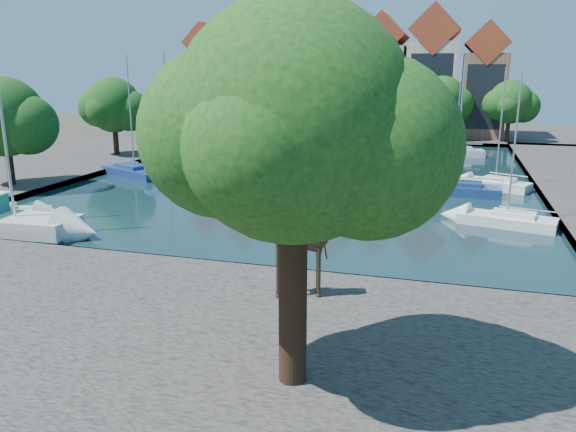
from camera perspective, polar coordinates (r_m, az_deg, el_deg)
name	(u,v)px	position (r m, az deg, el deg)	size (l,w,h in m)	color
ground	(193,268)	(27.30, -9.66, -5.19)	(160.00, 160.00, 0.00)	#38332B
water_basin	(312,176)	(49.24, 2.47, 4.03)	(38.00, 50.00, 0.08)	black
near_quay	(108,325)	(21.63, -17.84, -10.52)	(50.00, 14.00, 0.50)	#554F49
far_quay	(366,134)	(80.33, 7.98, 8.25)	(60.00, 16.00, 0.50)	#554F49
left_quay	(68,161)	(60.14, -21.44, 5.20)	(14.00, 52.00, 0.50)	#554F49
plane_tree	(297,131)	(14.60, 0.96, 8.62)	(8.32, 6.40, 10.62)	#332114
townhouse_west_end	(213,81)	(86.19, -7.58, 13.44)	(5.44, 9.18, 14.93)	#926650
townhouse_west_mid	(251,75)	(83.96, -3.73, 14.10)	(5.94, 9.18, 16.79)	beige
townhouse_west_inner	(295,82)	(82.00, 0.68, 13.50)	(6.43, 9.18, 15.15)	beige
townhouse_center	(340,74)	(80.49, 5.28, 14.13)	(5.44, 9.18, 16.93)	brown
townhouse_east_inner	(383,79)	(79.57, 9.64, 13.53)	(5.94, 9.18, 15.79)	#C4AB8C
townhouse_east_mid	(432,77)	(79.06, 14.46, 13.54)	(6.43, 9.18, 16.65)	beige
townhouse_east_end	(483,85)	(79.11, 19.23, 12.48)	(5.44, 9.18, 14.43)	#8B5B42
far_tree_far_west	(205,98)	(80.80, -8.38, 11.79)	(7.28, 5.60, 7.68)	#332114
far_tree_west	(260,100)	(77.86, -2.90, 11.73)	(6.76, 5.20, 7.36)	#332114
far_tree_mid_west	(317,99)	(75.62, 2.98, 11.81)	(7.80, 6.00, 8.00)	#332114
far_tree_mid_east	(378,101)	(74.21, 9.11, 11.46)	(7.02, 5.40, 7.52)	#332114
far_tree_east	(442,101)	(73.62, 15.42, 11.18)	(7.54, 5.80, 7.84)	#332114
far_tree_far_east	(511,104)	(73.92, 21.71, 10.56)	(6.76, 5.20, 7.36)	#332114
side_tree_left_near	(5,119)	(47.79, -26.79, 8.75)	(7.80, 6.00, 8.20)	#332114
side_tree_left_far	(114,107)	(61.05, -17.25, 10.54)	(7.28, 5.60, 7.88)	#332114
giraffe_statue	(293,235)	(21.72, 0.47, -1.99)	(3.45, 1.39, 5.01)	#362C1B
sailboat_left_b	(134,170)	(51.04, -15.34, 4.53)	(7.24, 5.06, 10.22)	navy
sailboat_left_c	(170,169)	(50.65, -11.92, 4.71)	(5.47, 3.07, 10.54)	white
sailboat_left_d	(223,142)	(68.79, -6.61, 7.49)	(4.54, 2.32, 8.69)	beige
sailboat_left_e	(235,138)	(72.55, -5.36, 7.89)	(5.70, 2.08, 8.37)	white
sailboat_right_a	(507,218)	(35.97, 21.37, -0.18)	(5.82, 3.17, 8.99)	white
sailboat_right_b	(455,187)	(43.84, 16.62, 2.83)	(6.79, 2.78, 9.74)	navy
sailboat_right_c	(495,182)	(46.67, 20.31, 3.24)	(5.43, 3.80, 9.22)	white
sailboat_right_d	(455,151)	(62.95, 16.64, 6.33)	(6.10, 2.93, 7.86)	silver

